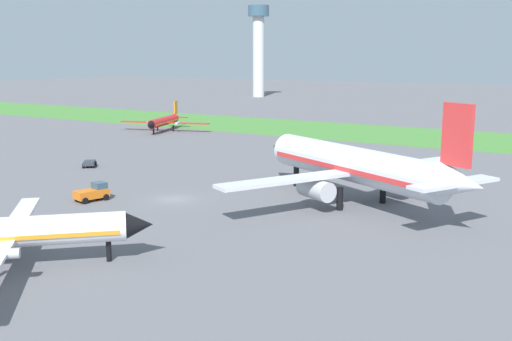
{
  "coord_description": "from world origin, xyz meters",
  "views": [
    {
      "loc": [
        42.39,
        -51.73,
        15.81
      ],
      "look_at": [
        6.99,
        5.98,
        3.0
      ],
      "focal_mm": 42.81,
      "sensor_mm": 36.0,
      "label": 1
    }
  ],
  "objects_px": {
    "airplane_taxiing_turboprop": "(164,121)",
    "airplane_foreground_turboprop": "(6,232)",
    "pushback_tug_near_gate": "(93,192)",
    "control_tower": "(259,43)",
    "baggage_cart_midfield": "(89,163)",
    "airplane_midfield_jet": "(356,166)"
  },
  "relations": [
    {
      "from": "airplane_midfield_jet",
      "to": "control_tower",
      "type": "bearing_deg",
      "value": -28.13
    },
    {
      "from": "pushback_tug_near_gate",
      "to": "baggage_cart_midfield",
      "type": "bearing_deg",
      "value": 62.62
    },
    {
      "from": "airplane_taxiing_turboprop",
      "to": "airplane_foreground_turboprop",
      "type": "height_order",
      "value": "airplane_foreground_turboprop"
    },
    {
      "from": "airplane_taxiing_turboprop",
      "to": "airplane_foreground_turboprop",
      "type": "relative_size",
      "value": 0.98
    },
    {
      "from": "airplane_midfield_jet",
      "to": "pushback_tug_near_gate",
      "type": "xyz_separation_m",
      "value": [
        -25.4,
        -13.51,
        -3.32
      ]
    },
    {
      "from": "baggage_cart_midfield",
      "to": "control_tower",
      "type": "xyz_separation_m",
      "value": [
        -57.83,
        141.89,
        19.81
      ]
    },
    {
      "from": "control_tower",
      "to": "airplane_taxiing_turboprop",
      "type": "bearing_deg",
      "value": -69.03
    },
    {
      "from": "pushback_tug_near_gate",
      "to": "control_tower",
      "type": "relative_size",
      "value": 0.11
    },
    {
      "from": "baggage_cart_midfield",
      "to": "airplane_taxiing_turboprop",
      "type": "bearing_deg",
      "value": 166.33
    },
    {
      "from": "airplane_midfield_jet",
      "to": "airplane_foreground_turboprop",
      "type": "height_order",
      "value": "airplane_midfield_jet"
    },
    {
      "from": "airplane_midfield_jet",
      "to": "pushback_tug_near_gate",
      "type": "relative_size",
      "value": 7.77
    },
    {
      "from": "airplane_taxiing_turboprop",
      "to": "pushback_tug_near_gate",
      "type": "xyz_separation_m",
      "value": [
        33.85,
        -52.62,
        -1.25
      ]
    },
    {
      "from": "airplane_taxiing_turboprop",
      "to": "baggage_cart_midfield",
      "type": "height_order",
      "value": "airplane_taxiing_turboprop"
    },
    {
      "from": "pushback_tug_near_gate",
      "to": "airplane_taxiing_turboprop",
      "type": "bearing_deg",
      "value": 47.78
    },
    {
      "from": "airplane_taxiing_turboprop",
      "to": "pushback_tug_near_gate",
      "type": "height_order",
      "value": "airplane_taxiing_turboprop"
    },
    {
      "from": "airplane_foreground_turboprop",
      "to": "pushback_tug_near_gate",
      "type": "distance_m",
      "value": 21.86
    },
    {
      "from": "airplane_taxiing_turboprop",
      "to": "airplane_midfield_jet",
      "type": "bearing_deg",
      "value": 38.84
    },
    {
      "from": "airplane_foreground_turboprop",
      "to": "control_tower",
      "type": "relative_size",
      "value": 0.57
    },
    {
      "from": "airplane_foreground_turboprop",
      "to": "control_tower",
      "type": "bearing_deg",
      "value": 72.09
    },
    {
      "from": "pushback_tug_near_gate",
      "to": "airplane_foreground_turboprop",
      "type": "bearing_deg",
      "value": -135.21
    },
    {
      "from": "airplane_midfield_jet",
      "to": "baggage_cart_midfield",
      "type": "distance_m",
      "value": 41.31
    },
    {
      "from": "control_tower",
      "to": "airplane_midfield_jet",
      "type": "bearing_deg",
      "value": -55.27
    }
  ]
}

